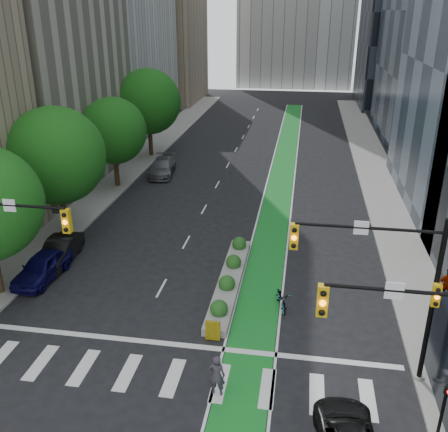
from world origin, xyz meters
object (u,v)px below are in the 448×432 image
(cyclist, at_px, (217,375))
(parked_car_left_near, at_px, (42,267))
(parked_car_left_mid, at_px, (60,251))
(parked_car_left_far, at_px, (162,167))
(pedestrian_far, at_px, (448,285))
(bicycle, at_px, (281,299))
(median_planter, at_px, (230,278))

(cyclist, height_order, parked_car_left_near, cyclist)
(parked_car_left_mid, relative_size, parked_car_left_far, 0.85)
(parked_car_left_far, distance_m, pedestrian_far, 28.20)
(parked_car_left_mid, bearing_deg, parked_car_left_far, 81.97)
(bicycle, distance_m, pedestrian_far, 8.71)
(parked_car_left_near, xyz_separation_m, pedestrian_far, (22.21, 0.96, 0.33))
(median_planter, distance_m, bicycle, 3.55)
(bicycle, bearing_deg, parked_car_left_mid, 152.45)
(bicycle, height_order, parked_car_left_far, parked_car_left_far)
(parked_car_left_near, relative_size, parked_car_left_mid, 1.01)
(pedestrian_far, bearing_deg, median_planter, -4.56)
(pedestrian_far, bearing_deg, bicycle, 7.78)
(parked_car_left_mid, distance_m, pedestrian_far, 22.24)
(parked_car_left_near, relative_size, parked_car_left_far, 0.86)
(parked_car_left_near, distance_m, parked_car_left_mid, 2.14)
(parked_car_left_mid, bearing_deg, bicycle, -15.59)
(bicycle, xyz_separation_m, parked_car_left_far, (-12.27, 20.83, 0.24))
(median_planter, xyz_separation_m, cyclist, (0.80, -8.68, 0.55))
(parked_car_left_far, bearing_deg, parked_car_left_near, -101.20)
(bicycle, height_order, pedestrian_far, pedestrian_far)
(parked_car_left_near, relative_size, pedestrian_far, 2.37)
(cyclist, bearing_deg, parked_car_left_mid, -38.87)
(bicycle, xyz_separation_m, cyclist, (-2.20, -6.79, 0.41))
(median_planter, distance_m, pedestrian_far, 11.53)
(cyclist, bearing_deg, parked_car_left_near, -32.08)
(median_planter, relative_size, bicycle, 5.23)
(cyclist, distance_m, parked_car_left_mid, 15.07)
(median_planter, relative_size, parked_car_left_far, 1.96)
(bicycle, bearing_deg, median_planter, 132.38)
(bicycle, distance_m, parked_car_left_near, 13.73)
(bicycle, xyz_separation_m, pedestrian_far, (8.51, 1.77, 0.58))
(median_planter, bearing_deg, cyclist, -84.73)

